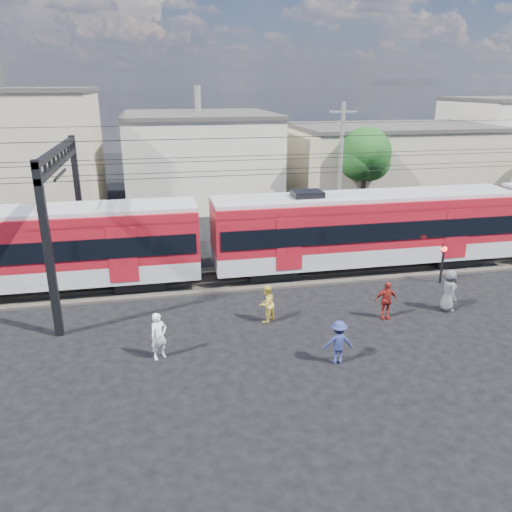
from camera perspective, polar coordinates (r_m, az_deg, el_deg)
The scene contains 17 objects.
ground at distance 19.27m, azimuth 7.87°, elevation -10.88°, with size 120.00×120.00×0.00m, color black.
track_bed at distance 26.17m, azimuth 2.18°, elevation -2.21°, with size 70.00×3.40×0.12m, color #2D2823.
rail_near at distance 25.45m, azimuth 2.58°, elevation -2.56°, with size 70.00×0.12×0.12m, color #59544C.
rail_far at distance 26.81m, azimuth 1.80°, elevation -1.40°, with size 70.00×0.12×0.12m, color #59544C.
commuter_train at distance 27.01m, azimuth 12.68°, elevation 3.26°, with size 50.30×3.08×4.17m.
catenary at distance 24.24m, azimuth -18.15°, elevation 7.64°, with size 70.00×9.30×7.52m.
building_midwest at distance 43.24m, azimuth -6.44°, elevation 11.16°, with size 12.24×12.24×7.30m.
building_mideast at distance 44.81m, azimuth 15.14°, elevation 10.26°, with size 16.32×10.20×6.30m.
building_east at distance 55.50m, azimuth 26.70°, elevation 11.57°, with size 10.20×10.20×8.30m.
utility_pole_mid at distance 33.25m, azimuth 9.63°, elevation 10.16°, with size 1.80×0.24×8.50m.
tree_near at distance 37.27m, azimuth 12.60°, elevation 11.12°, with size 3.82×3.64×6.72m.
pedestrian_a at distance 18.68m, azimuth -11.05°, elevation -8.97°, with size 0.65×0.43×1.78m, color silver.
pedestrian_b at distance 21.05m, azimuth 1.22°, elevation -5.47°, with size 0.80×0.62×1.64m, color gold.
pedestrian_c at distance 18.31m, azimuth 9.38°, elevation -9.69°, with size 1.07×0.62×1.66m, color navy.
pedestrian_d at distance 21.99m, azimuth 14.64°, elevation -4.92°, with size 0.99×0.41×1.70m, color maroon.
pedestrian_e at distance 23.59m, azimuth 21.16°, elevation -3.67°, with size 0.93×0.61×1.91m, color #4E4E53.
crossing_signal at distance 26.54m, azimuth 20.60°, elevation -0.12°, with size 0.29×0.29×1.99m.
Camera 1 is at (-5.83, -15.66, 9.59)m, focal length 35.00 mm.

